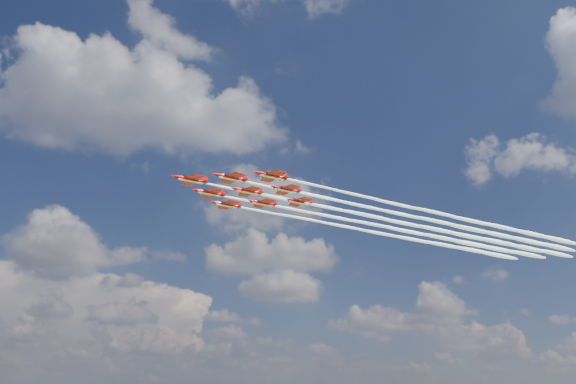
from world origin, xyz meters
The scene contains 9 objects.
jet_lead centered at (52.05, 15.41, 79.20)m, with size 134.00×54.85×2.69m.
jet_row2_port centered at (62.99, 11.97, 79.20)m, with size 134.00×54.85×2.69m.
jet_row2_starb centered at (57.85, 25.30, 79.20)m, with size 134.00×54.85×2.69m.
jet_row3_port centered at (73.93, 8.54, 79.20)m, with size 134.00×54.85×2.69m.
jet_row3_centre centered at (68.79, 21.87, 79.20)m, with size 134.00×54.85×2.69m.
jet_row3_starb centered at (63.65, 35.19, 79.20)m, with size 134.00×54.85×2.69m.
jet_row4_port centered at (79.73, 18.43, 79.20)m, with size 134.00×54.85×2.69m.
jet_row4_starb centered at (74.59, 31.76, 79.20)m, with size 134.00×54.85×2.69m.
jet_tail centered at (85.53, 28.32, 79.20)m, with size 134.00×54.85×2.69m.
Camera 1 is at (-10.61, -157.64, 21.66)m, focal length 35.00 mm.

